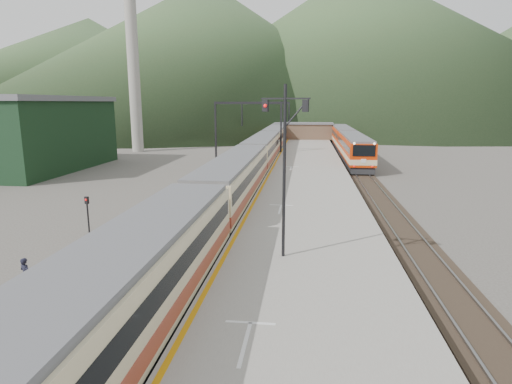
# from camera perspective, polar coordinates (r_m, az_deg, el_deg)

# --- Properties ---
(track_main) EXTENTS (2.60, 200.00, 0.23)m
(track_main) POSITION_cam_1_polar(r_m,az_deg,el_deg) (46.08, -0.09, 2.12)
(track_main) COLOR black
(track_main) RESTS_ON ground
(track_far) EXTENTS (2.60, 200.00, 0.23)m
(track_far) POSITION_cam_1_polar(r_m,az_deg,el_deg) (46.94, -6.16, 2.23)
(track_far) COLOR black
(track_far) RESTS_ON ground
(track_second) EXTENTS (2.60, 200.00, 0.23)m
(track_second) POSITION_cam_1_polar(r_m,az_deg,el_deg) (46.16, 14.24, 1.77)
(track_second) COLOR black
(track_second) RESTS_ON ground
(platform) EXTENTS (8.00, 100.00, 1.00)m
(platform) POSITION_cam_1_polar(r_m,az_deg,el_deg) (43.71, 6.91, 2.08)
(platform) COLOR gray
(platform) RESTS_ON ground
(gantry_near) EXTENTS (9.55, 0.25, 8.00)m
(gantry_near) POSITION_cam_1_polar(r_m,az_deg,el_deg) (60.70, -1.08, 9.70)
(gantry_near) COLOR black
(gantry_near) RESTS_ON ground
(gantry_far) EXTENTS (9.55, 0.25, 8.00)m
(gantry_far) POSITION_cam_1_polar(r_m,az_deg,el_deg) (85.53, 1.25, 10.32)
(gantry_far) COLOR black
(gantry_far) RESTS_ON ground
(warehouse) EXTENTS (14.50, 20.50, 8.60)m
(warehouse) POSITION_cam_1_polar(r_m,az_deg,el_deg) (57.87, -28.76, 6.90)
(warehouse) COLOR black
(warehouse) RESTS_ON ground
(smokestack) EXTENTS (1.80, 1.80, 30.00)m
(smokestack) POSITION_cam_1_polar(r_m,az_deg,el_deg) (72.84, -16.10, 17.03)
(smokestack) COLOR #9E998E
(smokestack) RESTS_ON ground
(station_shed) EXTENTS (9.40, 4.40, 3.10)m
(station_shed) POSITION_cam_1_polar(r_m,az_deg,el_deg) (83.26, 6.96, 8.12)
(station_shed) COLOR brown
(station_shed) RESTS_ON platform
(hill_a) EXTENTS (180.00, 180.00, 60.00)m
(hill_a) POSITION_cam_1_polar(r_m,az_deg,el_deg) (201.54, -6.61, 18.07)
(hill_a) COLOR #324E2B
(hill_a) RESTS_ON ground
(hill_b) EXTENTS (220.00, 220.00, 75.00)m
(hill_b) POSITION_cam_1_polar(r_m,az_deg,el_deg) (238.23, 13.37, 18.68)
(hill_b) COLOR #324E2B
(hill_b) RESTS_ON ground
(hill_d) EXTENTS (200.00, 200.00, 55.00)m
(hill_d) POSITION_cam_1_polar(r_m,az_deg,el_deg) (276.03, -21.02, 15.16)
(hill_d) COLOR #324E2B
(hill_d) RESTS_ON ground
(main_train) EXTENTS (3.05, 104.43, 3.72)m
(main_train) POSITION_cam_1_polar(r_m,az_deg,el_deg) (53.48, 0.92, 5.66)
(main_train) COLOR beige
(main_train) RESTS_ON track_main
(second_train) EXTENTS (2.87, 39.06, 3.50)m
(second_train) POSITION_cam_1_polar(r_m,az_deg,el_deg) (66.51, 12.07, 6.52)
(second_train) COLOR red
(second_train) RESTS_ON track_second
(signal_mast) EXTENTS (2.13, 0.76, 7.61)m
(signal_mast) POSITION_cam_1_polar(r_m,az_deg,el_deg) (18.62, 3.81, 4.93)
(signal_mast) COLOR black
(signal_mast) RESTS_ON platform
(short_signal_b) EXTENTS (0.25, 0.21, 2.27)m
(short_signal_b) POSITION_cam_1_polar(r_m,az_deg,el_deg) (36.93, -6.76, 1.81)
(short_signal_b) COLOR black
(short_signal_b) RESTS_ON ground
(short_signal_c) EXTENTS (0.25, 0.20, 2.27)m
(short_signal_c) POSITION_cam_1_polar(r_m,az_deg,el_deg) (27.97, -21.55, -2.19)
(short_signal_c) COLOR black
(short_signal_c) RESTS_ON ground
(worker) EXTENTS (0.64, 0.52, 1.50)m
(worker) POSITION_cam_1_polar(r_m,az_deg,el_deg) (20.69, -28.34, -9.69)
(worker) COLOR black
(worker) RESTS_ON ground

